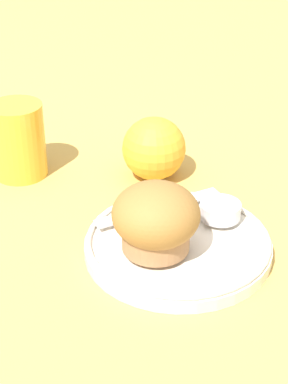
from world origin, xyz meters
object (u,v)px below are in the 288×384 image
muffin (156,219)px  orange_fruit (154,148)px  juice_glass (18,140)px  butter_knife (161,207)px

muffin → orange_fruit: muffin is taller
orange_fruit → juice_glass: bearing=158.3°
muffin → butter_knife: size_ratio=0.58×
juice_glass → butter_knife: bearing=-52.4°
butter_knife → juice_glass: juice_glass is taller
muffin → butter_knife: (0.03, 0.07, -0.03)m
muffin → orange_fruit: size_ratio=1.11×
juice_glass → muffin: bearing=-67.5°
butter_knife → juice_glass: size_ratio=1.61×
muffin → juice_glass: juice_glass is taller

